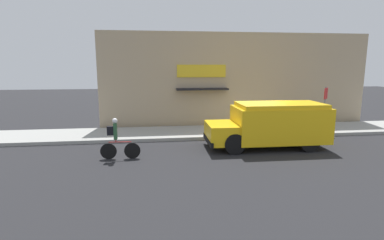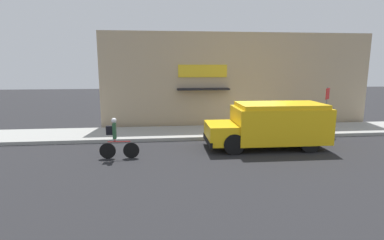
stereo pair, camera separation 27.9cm
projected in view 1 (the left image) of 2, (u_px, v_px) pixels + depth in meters
ground_plane at (255, 139)px, 15.40m from camera, size 70.00×70.00×0.00m
sidewalk at (246, 131)px, 16.83m from camera, size 28.00×2.97×0.18m
storefront at (237, 80)px, 18.19m from camera, size 16.59×0.86×5.67m
school_bus at (272, 124)px, 13.66m from camera, size 5.44×2.65×2.05m
cyclist at (117, 139)px, 11.96m from camera, size 1.60×0.21×1.67m
stop_sign_post at (325, 102)px, 16.20m from camera, size 0.45×0.45×2.41m
trash_bin at (275, 120)px, 17.28m from camera, size 0.47×0.47×0.88m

